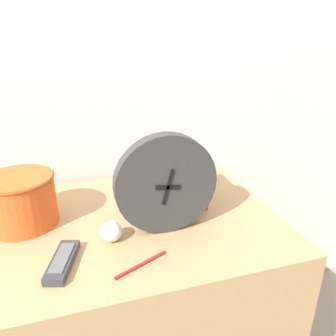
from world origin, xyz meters
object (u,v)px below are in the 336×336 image
at_px(tv_remote, 62,261).
at_px(pen, 141,265).
at_px(book_stack, 168,179).
at_px(basket, 20,199).
at_px(crumpled_paper_ball, 113,231).
at_px(desk_clock, 166,184).

xyz_separation_m(tv_remote, pen, (0.18, -0.06, -0.01)).
height_order(book_stack, basket, book_stack).
height_order(crumpled_paper_ball, pen, crumpled_paper_ball).
xyz_separation_m(book_stack, crumpled_paper_ball, (-0.21, -0.16, -0.06)).
relative_size(desk_clock, pen, 2.04).
height_order(desk_clock, pen, desk_clock).
distance_m(book_stack, crumpled_paper_ball, 0.27).
bearing_deg(desk_clock, book_stack, 70.53).
relative_size(basket, pen, 1.46).
bearing_deg(pen, tv_remote, 161.88).
distance_m(desk_clock, basket, 0.42).
bearing_deg(book_stack, crumpled_paper_ball, -141.73).
xyz_separation_m(basket, crumpled_paper_ball, (0.24, -0.16, -0.05)).
distance_m(basket, crumpled_paper_ball, 0.29).
bearing_deg(basket, book_stack, 0.16).
bearing_deg(pen, basket, 134.69).
xyz_separation_m(crumpled_paper_ball, pen, (0.05, -0.13, -0.02)).
distance_m(desk_clock, tv_remote, 0.32).
bearing_deg(tv_remote, desk_clock, 15.22).
distance_m(basket, pen, 0.41).
xyz_separation_m(desk_clock, tv_remote, (-0.28, -0.08, -0.13)).
xyz_separation_m(book_stack, basket, (-0.44, -0.00, -0.00)).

